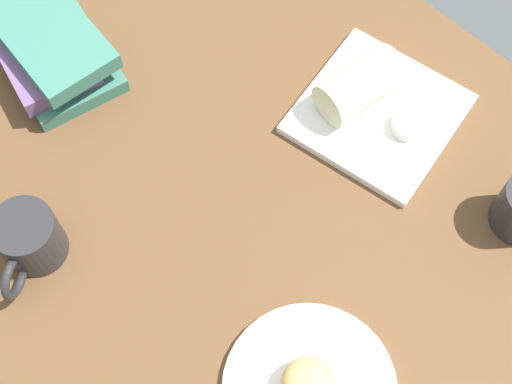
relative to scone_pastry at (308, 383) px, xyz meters
The scene contains 7 objects.
dining_table 36.50cm from the scone_pastry, 152.23° to the left, with size 110.00×90.00×4.00cm, color brown.
scone_pastry is the anchor object (origin of this frame).
square_plate 44.12cm from the scone_pastry, 118.19° to the left, with size 22.90×22.90×1.60cm, color white.
sauce_cup 42.49cm from the scone_pastry, 111.66° to the left, with size 5.10×5.10×2.09cm.
breakfast_wrap 45.63cm from the scone_pastry, 123.04° to the left, with size 7.14×7.14×13.15cm, color beige.
book_stack 65.17cm from the scone_pastry, behind, with size 24.32×20.24×9.05cm.
second_mug 43.13cm from the scone_pastry, 162.47° to the right, with size 9.78×12.71×9.09cm.
Camera 1 is at (40.06, -34.68, 106.72)cm, focal length 52.94 mm.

